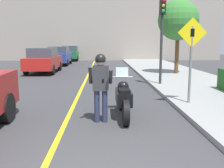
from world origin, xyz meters
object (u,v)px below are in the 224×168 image
(motorcycle, at_px, (123,98))
(parked_car_green, at_px, (71,53))
(parked_car_blue, at_px, (59,56))
(parked_car_red, at_px, (44,60))
(traffic_light, at_px, (162,25))
(street_tree, at_px, (178,20))
(crossing_sign, at_px, (191,52))
(person_biker, at_px, (101,81))

(motorcycle, bearing_deg, parked_car_green, 100.95)
(parked_car_blue, bearing_deg, parked_car_red, -90.27)
(traffic_light, height_order, street_tree, street_tree)
(traffic_light, xyz_separation_m, street_tree, (1.89, 3.91, 0.53))
(crossing_sign, bearing_deg, parked_car_blue, 113.75)
(person_biker, height_order, parked_car_blue, person_biker)
(crossing_sign, height_order, parked_car_green, crossing_sign)
(traffic_light, relative_size, parked_car_green, 0.92)
(motorcycle, distance_m, crossing_sign, 2.70)
(parked_car_blue, bearing_deg, motorcycle, -74.42)
(traffic_light, relative_size, street_tree, 0.87)
(person_biker, distance_m, parked_car_blue, 17.28)
(motorcycle, bearing_deg, parked_car_blue, 105.58)
(traffic_light, distance_m, street_tree, 4.37)
(crossing_sign, bearing_deg, traffic_light, 91.13)
(motorcycle, height_order, parked_car_red, parked_car_red)
(street_tree, height_order, parked_car_red, street_tree)
(parked_car_green, bearing_deg, person_biker, -80.79)
(crossing_sign, relative_size, parked_car_blue, 0.63)
(crossing_sign, relative_size, street_tree, 0.59)
(parked_car_green, bearing_deg, traffic_light, -69.76)
(crossing_sign, bearing_deg, parked_car_green, 107.05)
(traffic_light, relative_size, parked_car_blue, 0.92)
(person_biker, bearing_deg, parked_car_blue, 103.19)
(traffic_light, bearing_deg, parked_car_red, 140.13)
(traffic_light, bearing_deg, parked_car_green, 110.24)
(motorcycle, bearing_deg, street_tree, 65.28)
(parked_car_red, height_order, parked_car_blue, same)
(motorcycle, bearing_deg, person_biker, -143.11)
(traffic_light, bearing_deg, street_tree, 64.22)
(person_biker, bearing_deg, street_tree, 63.23)
(person_biker, distance_m, traffic_light, 6.15)
(person_biker, bearing_deg, parked_car_green, 99.21)
(street_tree, xyz_separation_m, parked_car_green, (-8.27, 13.39, -2.50))
(street_tree, xyz_separation_m, parked_car_red, (-8.58, 1.69, -2.50))
(motorcycle, distance_m, parked_car_green, 22.49)
(person_biker, relative_size, street_tree, 0.39)
(street_tree, relative_size, parked_car_red, 1.06)
(parked_car_blue, bearing_deg, parked_car_green, 87.11)
(street_tree, relative_size, parked_car_blue, 1.06)
(traffic_light, xyz_separation_m, parked_car_green, (-6.38, 17.30, -1.97))
(motorcycle, bearing_deg, parked_car_red, 113.88)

